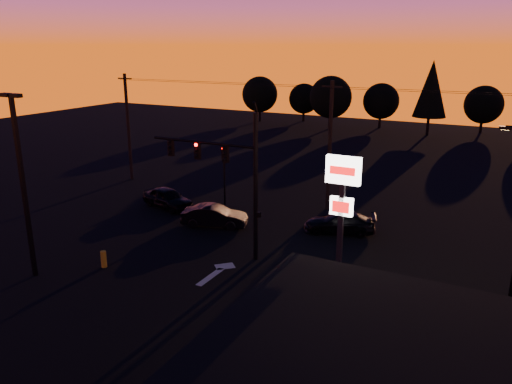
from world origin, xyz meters
TOP-DOWN VIEW (x-y plane):
  - ground at (0.00, 0.00)m, footprint 120.00×120.00m
  - lane_arrow at (0.50, 1.67)m, footprint 1.20×3.10m
  - traffic_signal_mast at (-0.10, 3.99)m, footprint 6.79×0.52m
  - secondary_signal at (-5.00, 11.49)m, footprint 0.30×0.31m
  - parking_lot_light at (-7.50, -3.00)m, footprint 1.25×0.30m
  - pylon_sign at (7.00, 1.50)m, footprint 1.50×0.28m
  - utility_pole_0 at (-16.00, 14.00)m, footprint 1.40×0.26m
  - utility_pole_1 at (2.00, 14.00)m, footprint 1.40×0.26m
  - power_wires at (2.00, 14.00)m, footprint 36.00×1.22m
  - bollard at (-5.10, -0.63)m, footprint 0.30×0.30m
  - tree_0 at (-22.00, 50.00)m, footprint 5.36×5.36m
  - tree_1 at (-16.00, 53.00)m, footprint 4.54×4.54m
  - tree_2 at (-10.00, 48.00)m, footprint 5.77×5.78m
  - tree_3 at (-4.00, 52.00)m, footprint 4.95×4.95m
  - tree_4 at (3.00, 49.00)m, footprint 4.18×4.18m
  - tree_5 at (9.00, 54.00)m, footprint 4.95×4.95m
  - car_left at (-8.31, 9.06)m, footprint 4.50×2.67m
  - car_mid at (-3.25, 7.35)m, footprint 4.44×2.71m
  - car_right at (4.25, 10.02)m, footprint 4.73×3.06m
  - suv_parked at (10.87, -3.51)m, footprint 2.88×4.92m

SIDE VIEW (x-z plane):
  - ground at x=0.00m, z-range 0.00..0.00m
  - lane_arrow at x=0.50m, z-range 0.00..0.01m
  - bollard at x=-5.10m, z-range 0.00..0.89m
  - car_right at x=4.25m, z-range 0.00..1.28m
  - suv_parked at x=10.87m, z-range 0.00..1.29m
  - car_mid at x=-3.25m, z-range 0.00..1.38m
  - car_left at x=-8.31m, z-range 0.00..1.43m
  - secondary_signal at x=-5.00m, z-range 0.69..5.04m
  - tree_1 at x=-16.00m, z-range 0.58..6.29m
  - tree_3 at x=-4.00m, z-range 0.63..6.86m
  - tree_5 at x=9.00m, z-range 0.63..6.86m
  - tree_0 at x=-22.00m, z-range 0.69..7.43m
  - tree_2 at x=-10.00m, z-range 0.74..8.00m
  - utility_pole_0 at x=-16.00m, z-range 0.09..9.09m
  - utility_pole_1 at x=2.00m, z-range 0.09..9.09m
  - pylon_sign at x=7.00m, z-range 1.51..8.31m
  - traffic_signal_mast at x=-0.10m, z-range 0.65..9.23m
  - parking_lot_light at x=-7.50m, z-range 0.70..9.84m
  - tree_4 at x=3.00m, z-range 1.18..10.68m
  - power_wires at x=2.00m, z-range 8.53..8.60m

